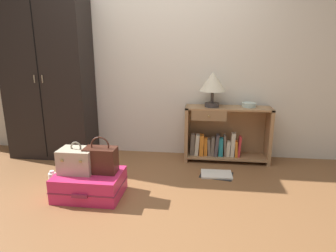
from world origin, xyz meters
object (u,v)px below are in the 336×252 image
at_px(train_case, 77,160).
at_px(bottle, 53,182).
at_px(suitcase_large, 90,184).
at_px(wardrobe, 49,77).
at_px(bookshelf, 223,135).
at_px(open_book_on_floor, 216,174).
at_px(handbag, 101,159).
at_px(bowl, 249,105).
at_px(table_lamp, 213,83).

xyz_separation_m(train_case, bottle, (-0.27, 0.02, -0.24)).
bearing_deg(suitcase_large, wardrobe, 130.52).
bearing_deg(bookshelf, suitcase_large, -139.56).
bearing_deg(open_book_on_floor, train_case, -155.73).
height_order(wardrobe, train_case, wardrobe).
bearing_deg(suitcase_large, handbag, 22.03).
xyz_separation_m(bookshelf, open_book_on_floor, (-0.09, -0.49, -0.31)).
relative_size(wardrobe, handbag, 5.85).
relative_size(bowl, train_case, 0.53).
height_order(bookshelf, handbag, bookshelf).
height_order(table_lamp, handbag, table_lamp).
relative_size(wardrobe, bowl, 12.28).
relative_size(table_lamp, bowl, 2.52).
xyz_separation_m(wardrobe, bookshelf, (2.17, 0.08, -0.69)).
height_order(bookshelf, bowl, bowl).
bearing_deg(handbag, bookshelf, 41.75).
bearing_deg(handbag, table_lamp, 45.05).
bearing_deg(suitcase_large, bowl, 35.42).
relative_size(table_lamp, handbag, 1.20).
bearing_deg(bottle, table_lamp, 34.24).
height_order(handbag, open_book_on_floor, handbag).
bearing_deg(bottle, handbag, 0.81).
distance_m(bowl, open_book_on_floor, 0.94).
xyz_separation_m(wardrobe, table_lamp, (2.02, 0.05, -0.05)).
distance_m(bookshelf, suitcase_large, 1.71).
relative_size(table_lamp, open_book_on_floor, 1.07).
xyz_separation_m(suitcase_large, open_book_on_floor, (1.21, 0.62, -0.11)).
bearing_deg(bookshelf, bowl, 3.98).
bearing_deg(open_book_on_floor, bottle, -160.04).
relative_size(train_case, open_book_on_floor, 0.81).
distance_m(wardrobe, handbag, 1.54).
relative_size(handbag, bottle, 1.62).
relative_size(bookshelf, bowl, 6.21).
distance_m(bookshelf, bottle, 2.01).
height_order(wardrobe, handbag, wardrobe).
xyz_separation_m(bowl, bottle, (-1.97, -1.09, -0.60)).
height_order(train_case, handbag, handbag).
bearing_deg(wardrobe, open_book_on_floor, -11.18).
bearing_deg(bowl, train_case, -146.94).
height_order(wardrobe, table_lamp, wardrobe).
bearing_deg(train_case, bowl, 33.06).
xyz_separation_m(suitcase_large, train_case, (-0.12, 0.02, 0.23)).
height_order(table_lamp, bowl, table_lamp).
xyz_separation_m(bookshelf, suitcase_large, (-1.29, -1.10, -0.21)).
height_order(wardrobe, bowl, wardrobe).
distance_m(table_lamp, bottle, 2.04).
bearing_deg(bowl, table_lamp, -174.10).
distance_m(wardrobe, bookshelf, 2.28).
bearing_deg(open_book_on_floor, table_lamp, 98.18).
distance_m(wardrobe, open_book_on_floor, 2.35).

